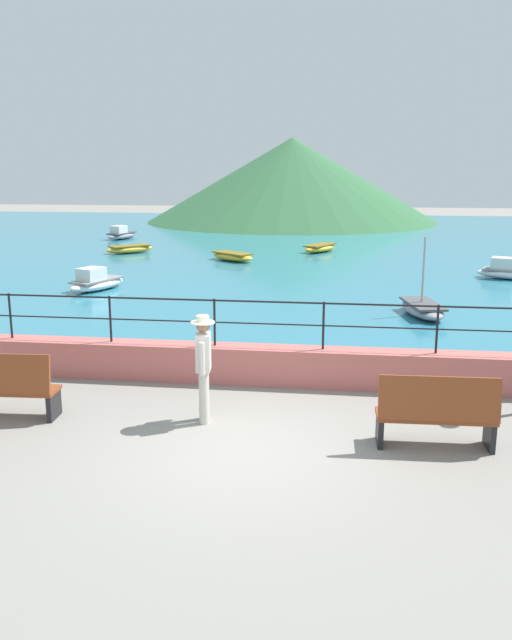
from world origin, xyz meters
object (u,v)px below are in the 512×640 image
bench_main (3,386)px  bench_far (437,412)px  boat_6 (509,272)px  boat_1 (320,248)px  boat_7 (130,249)px  boat_5 (233,256)px  boat_4 (96,282)px  boat_3 (423,308)px  person_walking (204,363)px  boat_0 (121,234)px

bench_main → bench_far: (6.79, -0.26, 0.00)m
boat_6 → bench_far: bearing=-106.3°
boat_1 → boat_7: (-8.82, -1.60, 0.00)m
boat_5 → boat_6: 11.15m
boat_1 → boat_4: size_ratio=0.99×
bench_main → boat_5: bench_main is taller
bench_far → boat_1: size_ratio=0.70×
boat_3 → boat_7: 16.97m
boat_1 → boat_4: boat_4 is taller
person_walking → boat_4: 12.18m
bench_main → boat_4: bearing=103.6°
boat_3 → boat_0: bearing=129.5°
bench_main → boat_0: bench_main is taller
bench_far → boat_3: boat_3 is taller
person_walking → boat_4: bearing=119.0°
boat_6 → boat_7: 16.73m
boat_0 → boat_1: bearing=-20.6°
bench_main → boat_6: bearing=53.2°
bench_main → boat_3: (7.54, 8.47, -0.30)m
bench_main → boat_6: (11.26, 15.08, -0.23)m
boat_5 → boat_7: 5.58m
boat_6 → boat_7: (-15.88, 5.25, -0.07)m
bench_main → boat_1: 22.33m
person_walking → boat_7: bearing=111.5°
boat_4 → boat_6: size_ratio=1.00×
bench_far → boat_6: size_ratio=0.70×
bench_main → bench_far: bearing=-2.2°
boat_3 → bench_far: bearing=-94.9°
bench_far → boat_7: 23.53m
boat_1 → bench_far: bearing=-83.3°
boat_0 → boat_5: bearing=-45.4°
bench_far → boat_6: (4.47, 15.33, -0.23)m
person_walking → boat_6: bearing=61.5°
person_walking → boat_1: (0.96, 21.59, -0.72)m
boat_0 → boat_1: size_ratio=1.01×
person_walking → boat_1: 21.62m
person_walking → boat_5: bearing=98.3°
bench_far → boat_3: (0.74, 8.73, -0.30)m
boat_3 → boat_1: bearing=103.9°
bench_main → boat_1: (4.20, 21.92, -0.30)m
boat_0 → boat_7: (2.41, -5.82, -0.07)m
bench_far → boat_6: 15.97m
person_walking → boat_7: person_walking is taller
boat_6 → boat_3: bearing=-119.4°
boat_1 → boat_3: 13.86m
boat_4 → boat_6: (13.92, 4.11, 0.00)m
boat_4 → boat_0: bearing=106.1°
bench_main → boat_7: size_ratio=0.75×
bench_far → boat_3: 8.77m
boat_6 → boat_4: bearing=-163.5°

